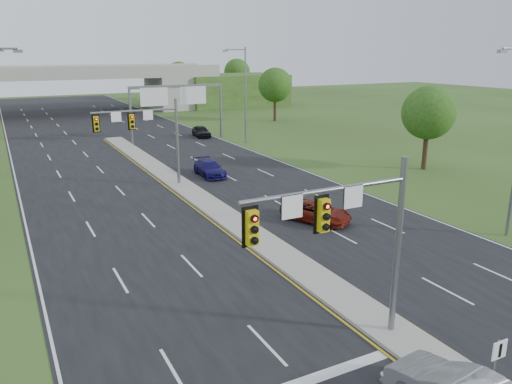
{
  "coord_description": "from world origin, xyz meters",
  "views": [
    {
      "loc": [
        -12.58,
        -12.82,
        10.58
      ],
      "look_at": [
        -0.26,
        10.87,
        3.0
      ],
      "focal_mm": 35.0,
      "sensor_mm": 36.0,
      "label": 1
    }
  ],
  "objects_px": {
    "signal_mast_far": "(149,130)",
    "car_far_a": "(316,212)",
    "signal_mast_near": "(351,228)",
    "overpass": "(74,93)",
    "car_far_b": "(210,168)",
    "sign_gantry": "(176,97)",
    "car_far_c": "(201,131)",
    "keep_right_sign": "(497,361)"
  },
  "relations": [
    {
      "from": "signal_mast_far",
      "to": "car_far_a",
      "type": "height_order",
      "value": "signal_mast_far"
    },
    {
      "from": "keep_right_sign",
      "to": "overpass",
      "type": "bearing_deg",
      "value": 90.0
    },
    {
      "from": "car_far_a",
      "to": "keep_right_sign",
      "type": "bearing_deg",
      "value": -129.5
    },
    {
      "from": "signal_mast_near",
      "to": "sign_gantry",
      "type": "height_order",
      "value": "signal_mast_near"
    },
    {
      "from": "signal_mast_far",
      "to": "overpass",
      "type": "relative_size",
      "value": 0.09
    },
    {
      "from": "car_far_a",
      "to": "car_far_c",
      "type": "relative_size",
      "value": 1.13
    },
    {
      "from": "sign_gantry",
      "to": "keep_right_sign",
      "type": "bearing_deg",
      "value": -97.7
    },
    {
      "from": "signal_mast_near",
      "to": "keep_right_sign",
      "type": "relative_size",
      "value": 3.18
    },
    {
      "from": "signal_mast_far",
      "to": "keep_right_sign",
      "type": "distance_m",
      "value": 29.71
    },
    {
      "from": "car_far_a",
      "to": "car_far_b",
      "type": "height_order",
      "value": "car_far_b"
    },
    {
      "from": "signal_mast_near",
      "to": "overpass",
      "type": "height_order",
      "value": "overpass"
    },
    {
      "from": "signal_mast_near",
      "to": "car_far_c",
      "type": "height_order",
      "value": "signal_mast_near"
    },
    {
      "from": "signal_mast_far",
      "to": "car_far_a",
      "type": "distance_m",
      "value": 15.04
    },
    {
      "from": "sign_gantry",
      "to": "car_far_a",
      "type": "bearing_deg",
      "value": -93.25
    },
    {
      "from": "keep_right_sign",
      "to": "car_far_b",
      "type": "relative_size",
      "value": 0.48
    },
    {
      "from": "signal_mast_near",
      "to": "car_far_c",
      "type": "distance_m",
      "value": 48.14
    },
    {
      "from": "overpass",
      "to": "car_far_b",
      "type": "height_order",
      "value": "overpass"
    },
    {
      "from": "overpass",
      "to": "car_far_b",
      "type": "relative_size",
      "value": 17.63
    },
    {
      "from": "signal_mast_far",
      "to": "car_far_b",
      "type": "height_order",
      "value": "signal_mast_far"
    },
    {
      "from": "keep_right_sign",
      "to": "overpass",
      "type": "distance_m",
      "value": 84.55
    },
    {
      "from": "car_far_b",
      "to": "car_far_c",
      "type": "distance_m",
      "value": 20.71
    },
    {
      "from": "car_far_c",
      "to": "overpass",
      "type": "bearing_deg",
      "value": 111.8
    },
    {
      "from": "overpass",
      "to": "car_far_c",
      "type": "distance_m",
      "value": 35.42
    },
    {
      "from": "keep_right_sign",
      "to": "overpass",
      "type": "height_order",
      "value": "overpass"
    },
    {
      "from": "signal_mast_near",
      "to": "keep_right_sign",
      "type": "xyz_separation_m",
      "value": [
        2.26,
        -4.45,
        -3.21
      ]
    },
    {
      "from": "sign_gantry",
      "to": "car_far_a",
      "type": "height_order",
      "value": "sign_gantry"
    },
    {
      "from": "signal_mast_far",
      "to": "car_far_a",
      "type": "relative_size",
      "value": 1.51
    },
    {
      "from": "car_far_c",
      "to": "signal_mast_far",
      "type": "bearing_deg",
      "value": -115.63
    },
    {
      "from": "sign_gantry",
      "to": "overpass",
      "type": "bearing_deg",
      "value": 100.79
    },
    {
      "from": "signal_mast_near",
      "to": "car_far_a",
      "type": "height_order",
      "value": "signal_mast_near"
    },
    {
      "from": "signal_mast_far",
      "to": "signal_mast_near",
      "type": "bearing_deg",
      "value": -90.0
    },
    {
      "from": "keep_right_sign",
      "to": "car_far_b",
      "type": "bearing_deg",
      "value": 83.81
    },
    {
      "from": "signal_mast_near",
      "to": "keep_right_sign",
      "type": "height_order",
      "value": "signal_mast_near"
    },
    {
      "from": "car_far_a",
      "to": "car_far_c",
      "type": "xyz_separation_m",
      "value": [
        5.45,
        33.93,
        0.06
      ]
    },
    {
      "from": "car_far_b",
      "to": "signal_mast_far",
      "type": "bearing_deg",
      "value": -160.26
    },
    {
      "from": "car_far_c",
      "to": "keep_right_sign",
      "type": "bearing_deg",
      "value": -96.58
    },
    {
      "from": "keep_right_sign",
      "to": "car_far_c",
      "type": "xyz_separation_m",
      "value": [
        10.28,
        50.75,
        -0.8
      ]
    },
    {
      "from": "signal_mast_far",
      "to": "car_far_c",
      "type": "relative_size",
      "value": 1.7
    },
    {
      "from": "signal_mast_far",
      "to": "keep_right_sign",
      "type": "bearing_deg",
      "value": -85.61
    },
    {
      "from": "signal_mast_near",
      "to": "keep_right_sign",
      "type": "distance_m",
      "value": 5.94
    },
    {
      "from": "sign_gantry",
      "to": "car_far_a",
      "type": "relative_size",
      "value": 2.49
    },
    {
      "from": "signal_mast_far",
      "to": "car_far_a",
      "type": "xyz_separation_m",
      "value": [
        7.09,
        -12.63,
        -4.06
      ]
    }
  ]
}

